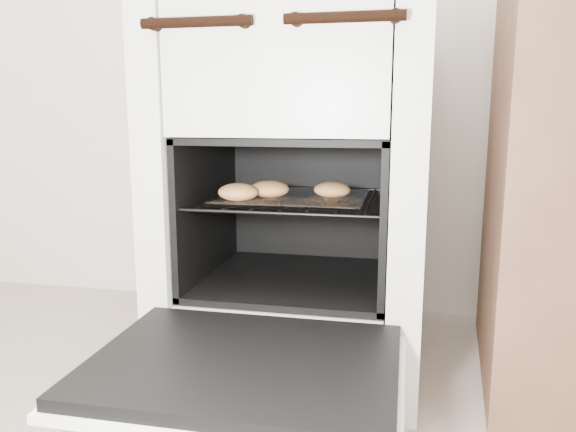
% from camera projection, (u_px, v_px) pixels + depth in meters
% --- Properties ---
extents(stove, '(0.56, 0.63, 0.86)m').
position_uv_depth(stove, '(300.00, 186.00, 1.32)').
color(stove, silver).
rests_on(stove, ground).
extents(oven_door, '(0.51, 0.39, 0.04)m').
position_uv_depth(oven_door, '(245.00, 367.00, 0.90)').
color(oven_door, black).
rests_on(oven_door, stove).
extents(oven_rack, '(0.41, 0.39, 0.01)m').
position_uv_depth(oven_rack, '(295.00, 199.00, 1.26)').
color(oven_rack, black).
rests_on(oven_rack, stove).
extents(foil_sheet, '(0.32, 0.28, 0.01)m').
position_uv_depth(foil_sheet, '(293.00, 198.00, 1.24)').
color(foil_sheet, silver).
rests_on(foil_sheet, oven_rack).
extents(baked_rolls, '(0.29, 0.19, 0.04)m').
position_uv_depth(baked_rolls, '(277.00, 190.00, 1.20)').
color(baked_rolls, tan).
rests_on(baked_rolls, foil_sheet).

